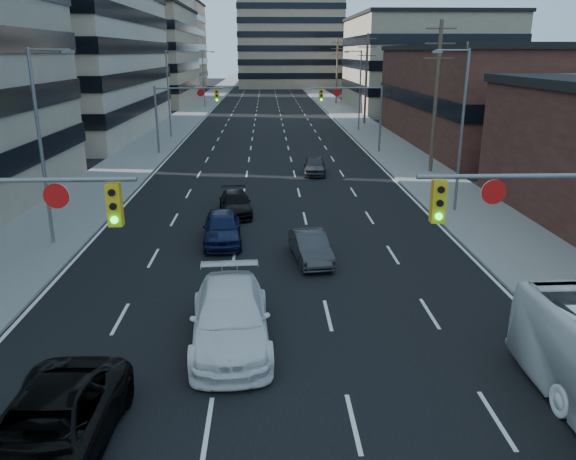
{
  "coord_description": "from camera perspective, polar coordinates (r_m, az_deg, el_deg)",
  "views": [
    {
      "loc": [
        -0.27,
        -5.73,
        8.8
      ],
      "look_at": [
        0.52,
        15.03,
        2.2
      ],
      "focal_mm": 35.0,
      "sensor_mm": 36.0,
      "label": 1
    }
  ],
  "objects": [
    {
      "name": "utility_pole_block",
      "position": [
        43.66,
        14.81,
        13.09
      ],
      "size": [
        2.2,
        0.28,
        11.0
      ],
      "color": "#4C3D2D",
      "rests_on": "ground"
    },
    {
      "name": "black_pickup",
      "position": [
        14.25,
        -23.19,
        -18.24
      ],
      "size": [
        2.75,
        5.68,
        1.56
      ],
      "primitive_type": "imported",
      "rotation": [
        0.0,
        0.0,
        -0.03
      ],
      "color": "black",
      "rests_on": "ground"
    },
    {
      "name": "signal_far_left",
      "position": [
        51.47,
        -10.71,
        12.31
      ],
      "size": [
        6.09,
        0.33,
        6.0
      ],
      "color": "slate",
      "rests_on": "ground"
    },
    {
      "name": "sedan_grey_center",
      "position": [
        24.64,
        2.3,
        -1.72
      ],
      "size": [
        1.86,
        4.05,
        1.29
      ],
      "primitive_type": "imported",
      "rotation": [
        0.0,
        0.0,
        0.13
      ],
      "color": "#313234",
      "rests_on": "ground"
    },
    {
      "name": "office_left_mid",
      "position": [
        71.15,
        -25.94,
        20.17
      ],
      "size": [
        26.0,
        34.0,
        28.0
      ],
      "primitive_type": "cube",
      "color": "#ADA089",
      "rests_on": "ground"
    },
    {
      "name": "white_van",
      "position": [
        17.87,
        -5.87,
        -8.84
      ],
      "size": [
        2.8,
        6.11,
        1.73
      ],
      "primitive_type": "imported",
      "rotation": [
        0.0,
        0.0,
        0.06
      ],
      "color": "white",
      "rests_on": "ground"
    },
    {
      "name": "utility_pole_midblock",
      "position": [
        72.87,
        7.95,
        15.08
      ],
      "size": [
        2.2,
        0.28,
        11.0
      ],
      "color": "#4C3D2D",
      "rests_on": "ground"
    },
    {
      "name": "office_right_far",
      "position": [
        97.1,
        13.44,
        16.1
      ],
      "size": [
        22.0,
        28.0,
        14.0
      ],
      "primitive_type": "cube",
      "color": "gray",
      "rests_on": "ground"
    },
    {
      "name": "streetlight_left_far",
      "position": [
        96.33,
        -8.48,
        15.21
      ],
      "size": [
        2.03,
        0.22,
        9.0
      ],
      "color": "slate",
      "rests_on": "ground"
    },
    {
      "name": "bg_block_right",
      "position": [
        139.55,
        11.65,
        16.12
      ],
      "size": [
        22.0,
        22.0,
        12.0
      ],
      "primitive_type": "cube",
      "color": "gray",
      "rests_on": "ground"
    },
    {
      "name": "office_left_far",
      "position": [
        108.37,
        -15.5,
        16.59
      ],
      "size": [
        20.0,
        30.0,
        16.0
      ],
      "primitive_type": "cube",
      "color": "gray",
      "rests_on": "ground"
    },
    {
      "name": "storefront_right_mid",
      "position": [
        60.94,
        21.82,
        12.36
      ],
      "size": [
        20.0,
        30.0,
        9.0
      ],
      "primitive_type": "cube",
      "color": "#472119",
      "rests_on": "ground"
    },
    {
      "name": "streetlight_left_near",
      "position": [
        27.89,
        -23.6,
        8.45
      ],
      "size": [
        2.03,
        0.22,
        9.0
      ],
      "color": "slate",
      "rests_on": "ground"
    },
    {
      "name": "sedan_blue",
      "position": [
        27.12,
        -6.71,
        0.24
      ],
      "size": [
        2.1,
        4.56,
        1.51
      ],
      "primitive_type": "imported",
      "rotation": [
        0.0,
        0.0,
        0.07
      ],
      "color": "#0D1537",
      "rests_on": "ground"
    },
    {
      "name": "sidewalk_right",
      "position": [
        136.52,
        2.85,
        13.93
      ],
      "size": [
        5.0,
        300.0,
        0.15
      ],
      "primitive_type": "cube",
      "color": "slate",
      "rests_on": "ground"
    },
    {
      "name": "sedan_black_far",
      "position": [
        31.97,
        -5.37,
        2.71
      ],
      "size": [
        2.18,
        4.43,
        1.24
      ],
      "primitive_type": "imported",
      "rotation": [
        0.0,
        0.0,
        0.11
      ],
      "color": "black",
      "rests_on": "ground"
    },
    {
      "name": "streetlight_right_near",
      "position": [
        32.73,
        17.03,
        10.29
      ],
      "size": [
        2.03,
        0.22,
        9.0
      ],
      "color": "slate",
      "rests_on": "ground"
    },
    {
      "name": "sedan_grey_right",
      "position": [
        42.46,
        2.71,
        6.57
      ],
      "size": [
        1.87,
        4.08,
        1.35
      ],
      "primitive_type": "imported",
      "rotation": [
        0.0,
        0.0,
        -0.07
      ],
      "color": "#333336",
      "rests_on": "ground"
    },
    {
      "name": "streetlight_left_mid",
      "position": [
        61.68,
        -11.92,
        13.77
      ],
      "size": [
        2.03,
        0.22,
        9.0
      ],
      "color": "slate",
      "rests_on": "ground"
    },
    {
      "name": "utility_pole_distant",
      "position": [
        102.54,
        4.99,
        15.87
      ],
      "size": [
        2.2,
        0.28,
        11.0
      ],
      "color": "#4C3D2D",
      "rests_on": "ground"
    },
    {
      "name": "streetlight_right_far",
      "position": [
        66.69,
        7.2,
        14.27
      ],
      "size": [
        2.03,
        0.22,
        9.0
      ],
      "color": "slate",
      "rests_on": "ground"
    },
    {
      "name": "signal_near_right",
      "position": [
        16.38,
        26.07,
        -0.07
      ],
      "size": [
        6.59,
        0.33,
        6.0
      ],
      "color": "slate",
      "rests_on": "ground"
    },
    {
      "name": "bg_block_left",
      "position": [
        148.35,
        -13.61,
        17.62
      ],
      "size": [
        24.0,
        24.0,
        20.0
      ],
      "primitive_type": "cube",
      "color": "#ADA089",
      "rests_on": "ground"
    },
    {
      "name": "signal_far_right",
      "position": [
        51.55,
        6.86,
        12.49
      ],
      "size": [
        6.09,
        0.33,
        6.0
      ],
      "color": "slate",
      "rests_on": "ground"
    },
    {
      "name": "sidewalk_left",
      "position": [
        136.48,
        -7.11,
        13.82
      ],
      "size": [
        5.0,
        300.0,
        0.15
      ],
      "primitive_type": "cube",
      "color": "slate",
      "rests_on": "ground"
    },
    {
      "name": "road_surface",
      "position": [
        136.02,
        -2.13,
        13.9
      ],
      "size": [
        18.0,
        300.0,
        0.02
      ],
      "primitive_type": "cube",
      "color": "black",
      "rests_on": "ground"
    }
  ]
}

